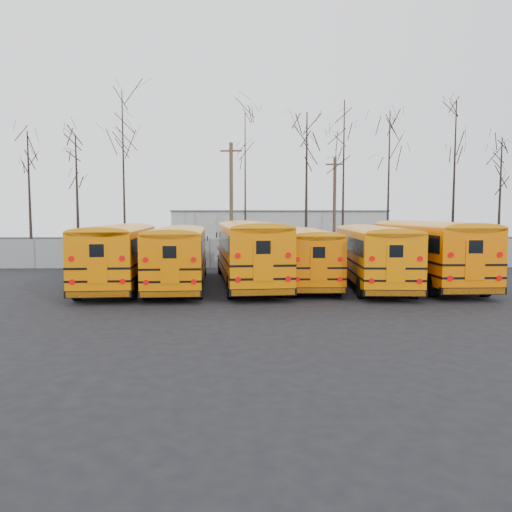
{
  "coord_description": "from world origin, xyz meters",
  "views": [
    {
      "loc": [
        -1.54,
        -22.34,
        3.67
      ],
      "look_at": [
        -1.01,
        2.61,
        1.6
      ],
      "focal_mm": 35.0,
      "sensor_mm": 36.0,
      "label": 1
    }
  ],
  "objects_px": {
    "bus_c": "(249,248)",
    "utility_pole_left": "(231,202)",
    "bus_b": "(178,251)",
    "utility_pole_right": "(334,208)",
    "bus_d": "(305,252)",
    "bus_e": "(372,251)",
    "bus_a": "(119,250)",
    "bus_f": "(426,247)"
  },
  "relations": [
    {
      "from": "bus_d",
      "to": "bus_b",
      "type": "bearing_deg",
      "value": -173.03
    },
    {
      "from": "bus_b",
      "to": "utility_pole_left",
      "type": "relative_size",
      "value": 1.26
    },
    {
      "from": "bus_b",
      "to": "bus_d",
      "type": "distance_m",
      "value": 6.54
    },
    {
      "from": "bus_e",
      "to": "utility_pole_right",
      "type": "relative_size",
      "value": 1.4
    },
    {
      "from": "bus_e",
      "to": "utility_pole_right",
      "type": "distance_m",
      "value": 14.2
    },
    {
      "from": "utility_pole_right",
      "to": "bus_c",
      "type": "bearing_deg",
      "value": -105.38
    },
    {
      "from": "utility_pole_left",
      "to": "utility_pole_right",
      "type": "xyz_separation_m",
      "value": [
        8.03,
        1.88,
        -0.43
      ]
    },
    {
      "from": "bus_c",
      "to": "utility_pole_right",
      "type": "height_order",
      "value": "utility_pole_right"
    },
    {
      "from": "bus_c",
      "to": "bus_e",
      "type": "xyz_separation_m",
      "value": [
        6.24,
        -0.47,
        -0.13
      ]
    },
    {
      "from": "bus_b",
      "to": "bus_f",
      "type": "bearing_deg",
      "value": -0.32
    },
    {
      "from": "bus_b",
      "to": "bus_e",
      "type": "xyz_separation_m",
      "value": [
        9.8,
        0.08,
        0.02
      ]
    },
    {
      "from": "bus_c",
      "to": "bus_a",
      "type": "bearing_deg",
      "value": 178.46
    },
    {
      "from": "bus_b",
      "to": "bus_f",
      "type": "height_order",
      "value": "bus_f"
    },
    {
      "from": "bus_e",
      "to": "bus_f",
      "type": "relative_size",
      "value": 0.94
    },
    {
      "from": "bus_e",
      "to": "utility_pole_left",
      "type": "bearing_deg",
      "value": 125.15
    },
    {
      "from": "bus_b",
      "to": "utility_pole_right",
      "type": "bearing_deg",
      "value": 50.15
    },
    {
      "from": "bus_a",
      "to": "utility_pole_left",
      "type": "bearing_deg",
      "value": 61.97
    },
    {
      "from": "bus_e",
      "to": "bus_a",
      "type": "bearing_deg",
      "value": -176.57
    },
    {
      "from": "bus_f",
      "to": "bus_a",
      "type": "bearing_deg",
      "value": -178.86
    },
    {
      "from": "bus_f",
      "to": "bus_c",
      "type": "bearing_deg",
      "value": 179.89
    },
    {
      "from": "bus_e",
      "to": "bus_f",
      "type": "bearing_deg",
      "value": 15.51
    },
    {
      "from": "bus_a",
      "to": "utility_pole_right",
      "type": "xyz_separation_m",
      "value": [
        13.33,
        13.99,
        2.29
      ]
    },
    {
      "from": "bus_c",
      "to": "bus_f",
      "type": "distance_m",
      "value": 9.21
    },
    {
      "from": "bus_b",
      "to": "utility_pole_right",
      "type": "xyz_separation_m",
      "value": [
        10.34,
        14.08,
        2.34
      ]
    },
    {
      "from": "bus_c",
      "to": "utility_pole_left",
      "type": "bearing_deg",
      "value": 90.54
    },
    {
      "from": "bus_c",
      "to": "bus_e",
      "type": "height_order",
      "value": "bus_c"
    },
    {
      "from": "bus_c",
      "to": "utility_pole_right",
      "type": "distance_m",
      "value": 15.29
    },
    {
      "from": "bus_d",
      "to": "bus_a",
      "type": "bearing_deg",
      "value": -175.74
    },
    {
      "from": "bus_a",
      "to": "bus_c",
      "type": "xyz_separation_m",
      "value": [
        6.55,
        0.46,
        0.09
      ]
    },
    {
      "from": "bus_d",
      "to": "utility_pole_left",
      "type": "distance_m",
      "value": 12.47
    },
    {
      "from": "bus_a",
      "to": "bus_d",
      "type": "distance_m",
      "value": 9.5
    },
    {
      "from": "bus_a",
      "to": "bus_e",
      "type": "relative_size",
      "value": 1.02
    },
    {
      "from": "bus_a",
      "to": "bus_f",
      "type": "distance_m",
      "value": 15.77
    },
    {
      "from": "bus_d",
      "to": "utility_pole_left",
      "type": "bearing_deg",
      "value": 110.06
    },
    {
      "from": "bus_a",
      "to": "bus_f",
      "type": "bearing_deg",
      "value": -2.11
    },
    {
      "from": "bus_b",
      "to": "utility_pole_right",
      "type": "height_order",
      "value": "utility_pole_right"
    },
    {
      "from": "bus_f",
      "to": "utility_pole_right",
      "type": "height_order",
      "value": "utility_pole_right"
    },
    {
      "from": "bus_e",
      "to": "bus_b",
      "type": "bearing_deg",
      "value": -176.07
    },
    {
      "from": "bus_c",
      "to": "utility_pole_left",
      "type": "relative_size",
      "value": 1.37
    },
    {
      "from": "bus_a",
      "to": "bus_b",
      "type": "distance_m",
      "value": 2.98
    },
    {
      "from": "bus_b",
      "to": "bus_e",
      "type": "height_order",
      "value": "bus_e"
    },
    {
      "from": "bus_a",
      "to": "utility_pole_right",
      "type": "relative_size",
      "value": 1.44
    }
  ]
}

